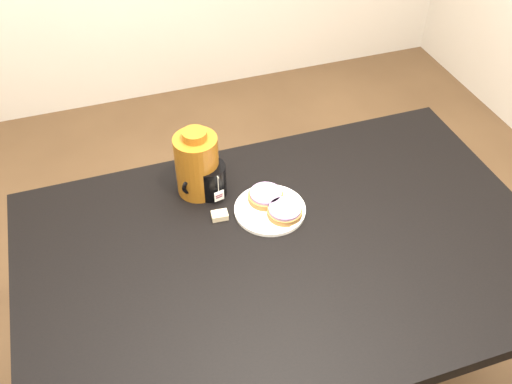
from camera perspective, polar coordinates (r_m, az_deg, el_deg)
table at (r=1.58m, az=3.03°, el=-7.56°), size 1.40×0.90×0.75m
plate at (r=1.60m, az=1.41°, el=-1.71°), size 0.20×0.20×0.01m
bagel_back at (r=1.62m, az=0.98°, el=-0.39°), size 0.11×0.11×0.03m
bagel_front at (r=1.57m, az=2.89°, el=-1.94°), size 0.12×0.12×0.03m
mug at (r=1.63m, az=-4.64°, el=1.22°), size 0.14×0.11×0.10m
teabag_pouch at (r=1.58m, az=-3.65°, el=-2.35°), size 0.05×0.04×0.02m
bagel_package at (r=1.62m, az=-5.91°, el=2.82°), size 0.16×0.16×0.21m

